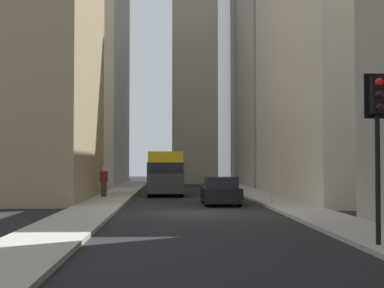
{
  "coord_description": "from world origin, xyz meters",
  "views": [
    {
      "loc": [
        -23.57,
        1.21,
        2.08
      ],
      "look_at": [
        11.39,
        -0.23,
        3.28
      ],
      "focal_mm": 52.93,
      "sensor_mm": 36.0,
      "label": 1
    }
  ],
  "objects_px": {
    "pedestrian": "(104,180)",
    "discarded_bottle": "(272,201)",
    "sedan_black": "(220,191)",
    "delivery_truck": "(166,173)",
    "traffic_light_foreground": "(377,118)"
  },
  "relations": [
    {
      "from": "traffic_light_foreground",
      "to": "discarded_bottle",
      "type": "bearing_deg",
      "value": -0.22
    },
    {
      "from": "delivery_truck",
      "to": "discarded_bottle",
      "type": "xyz_separation_m",
      "value": [
        -9.59,
        -5.26,
        -1.21
      ]
    },
    {
      "from": "pedestrian",
      "to": "discarded_bottle",
      "type": "relative_size",
      "value": 6.4
    },
    {
      "from": "sedan_black",
      "to": "discarded_bottle",
      "type": "relative_size",
      "value": 15.93
    },
    {
      "from": "sedan_black",
      "to": "delivery_truck",
      "type": "bearing_deg",
      "value": 17.61
    },
    {
      "from": "delivery_truck",
      "to": "sedan_black",
      "type": "bearing_deg",
      "value": -162.39
    },
    {
      "from": "delivery_truck",
      "to": "traffic_light_foreground",
      "type": "distance_m",
      "value": 24.5
    },
    {
      "from": "delivery_truck",
      "to": "discarded_bottle",
      "type": "bearing_deg",
      "value": -151.23
    },
    {
      "from": "sedan_black",
      "to": "pedestrian",
      "type": "relative_size",
      "value": 2.49
    },
    {
      "from": "sedan_black",
      "to": "pedestrian",
      "type": "distance_m",
      "value": 8.04
    },
    {
      "from": "sedan_black",
      "to": "pedestrian",
      "type": "xyz_separation_m",
      "value": [
        4.85,
        6.4,
        0.42
      ]
    },
    {
      "from": "delivery_truck",
      "to": "sedan_black",
      "type": "xyz_separation_m",
      "value": [
        -8.82,
        -2.8,
        -0.8
      ]
    },
    {
      "from": "delivery_truck",
      "to": "pedestrian",
      "type": "distance_m",
      "value": 5.37
    },
    {
      "from": "sedan_black",
      "to": "traffic_light_foreground",
      "type": "height_order",
      "value": "traffic_light_foreground"
    },
    {
      "from": "traffic_light_foreground",
      "to": "discarded_bottle",
      "type": "relative_size",
      "value": 15.31
    }
  ]
}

